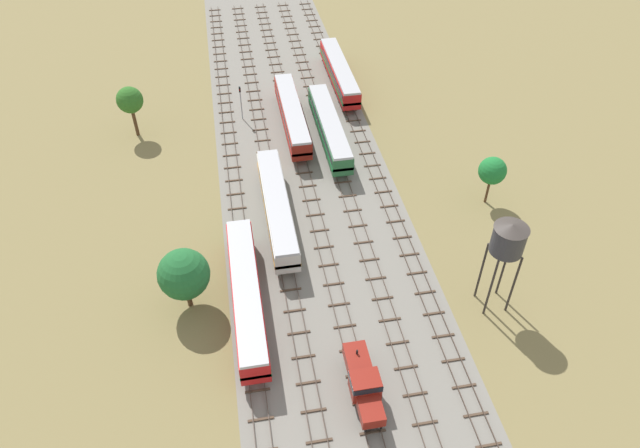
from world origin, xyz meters
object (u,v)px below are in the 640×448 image
at_px(diesel_railcar_centre_left_far, 292,115).
at_px(signal_post_nearest, 241,99).
at_px(shunter_loco_centre_left_nearest, 364,383).
at_px(water_tower, 509,240).
at_px(diesel_railcar_far_left_near, 246,294).
at_px(diesel_railcar_left_mid, 277,206).
at_px(diesel_railcar_centre_right_farther, 339,72).
at_px(diesel_railcar_centre_midfar, 329,127).

height_order(diesel_railcar_centre_left_far, signal_post_nearest, signal_post_nearest).
height_order(shunter_loco_centre_left_nearest, water_tower, water_tower).
xyz_separation_m(diesel_railcar_far_left_near, diesel_railcar_left_mid, (4.85, 13.48, 0.00)).
relative_size(diesel_railcar_left_mid, diesel_railcar_centre_left_far, 1.00).
relative_size(diesel_railcar_centre_right_farther, water_tower, 1.79).
bearing_deg(water_tower, diesel_railcar_centre_midfar, 108.65).
distance_m(diesel_railcar_far_left_near, water_tower, 26.99).
height_order(diesel_railcar_far_left_near, water_tower, water_tower).
bearing_deg(diesel_railcar_left_mid, signal_post_nearest, 95.52).
bearing_deg(diesel_railcar_left_mid, diesel_railcar_centre_midfar, 59.48).
xyz_separation_m(diesel_railcar_centre_left_far, water_tower, (16.17, -37.93, 6.84)).
bearing_deg(diesel_railcar_centre_midfar, diesel_railcar_far_left_near, -115.91).
bearing_deg(signal_post_nearest, shunter_loco_centre_left_nearest, -81.84).
bearing_deg(diesel_railcar_left_mid, shunter_loco_centre_left_nearest, -79.30).
bearing_deg(signal_post_nearest, water_tower, -60.94).
xyz_separation_m(shunter_loco_centre_left_nearest, diesel_railcar_centre_midfar, (4.85, 42.07, 0.59)).
distance_m(diesel_railcar_centre_right_farther, signal_post_nearest, 18.67).
xyz_separation_m(diesel_railcar_left_mid, water_tower, (21.01, -17.10, 6.84)).
xyz_separation_m(diesel_railcar_centre_right_farther, water_tower, (6.48, -49.92, 6.84)).
xyz_separation_m(diesel_railcar_far_left_near, water_tower, (25.86, -3.63, 6.84)).
height_order(diesel_railcar_left_mid, diesel_railcar_centre_right_farther, same).
relative_size(shunter_loco_centre_left_nearest, diesel_railcar_left_mid, 0.41).
bearing_deg(diesel_railcar_centre_midfar, diesel_railcar_centre_left_far, 137.82).
bearing_deg(signal_post_nearest, diesel_railcar_centre_midfar, -35.51).
distance_m(diesel_railcar_centre_left_far, signal_post_nearest, 8.48).
distance_m(shunter_loco_centre_left_nearest, diesel_railcar_left_mid, 26.09).
distance_m(diesel_railcar_left_mid, water_tower, 27.94).
distance_m(diesel_railcar_far_left_near, diesel_railcar_left_mid, 14.32).
xyz_separation_m(diesel_railcar_far_left_near, diesel_railcar_centre_right_farther, (19.38, 46.29, 0.00)).
bearing_deg(diesel_railcar_centre_left_far, shunter_loco_centre_left_nearest, -90.00).
xyz_separation_m(diesel_railcar_left_mid, diesel_railcar_centre_left_far, (4.85, 20.83, 0.00)).
relative_size(diesel_railcar_centre_left_far, diesel_railcar_centre_right_farther, 1.00).
relative_size(diesel_railcar_far_left_near, diesel_railcar_centre_right_farther, 1.00).
distance_m(diesel_railcar_centre_midfar, water_tower, 36.06).
bearing_deg(water_tower, signal_post_nearest, 119.06).
bearing_deg(diesel_railcar_far_left_near, shunter_loco_centre_left_nearest, -51.44).
bearing_deg(signal_post_nearest, diesel_railcar_centre_right_farther, 24.50).
bearing_deg(diesel_railcar_centre_left_far, diesel_railcar_left_mid, -103.09).
distance_m(shunter_loco_centre_left_nearest, diesel_railcar_centre_midfar, 42.36).
xyz_separation_m(shunter_loco_centre_left_nearest, diesel_railcar_left_mid, (-4.85, 25.63, 0.59)).
bearing_deg(signal_post_nearest, diesel_railcar_centre_left_far, -30.32).
distance_m(diesel_railcar_centre_right_farther, water_tower, 50.80).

